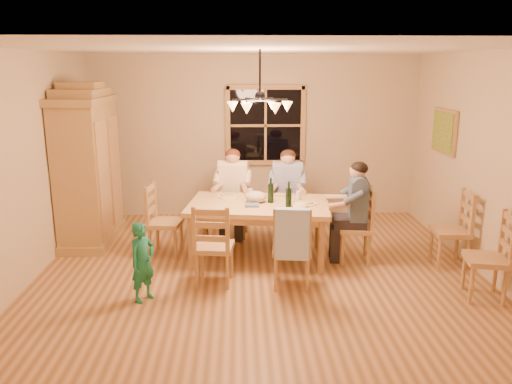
{
  "coord_description": "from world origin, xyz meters",
  "views": [
    {
      "loc": [
        -0.25,
        -5.89,
        2.5
      ],
      "look_at": [
        -0.04,
        0.1,
        1.0
      ],
      "focal_mm": 35.0,
      "sensor_mm": 36.0,
      "label": 1
    }
  ],
  "objects_px": {
    "chandelier": "(260,104)",
    "armoire": "(88,170)",
    "chair_far_right": "(287,218)",
    "child": "(143,262)",
    "chair_far_left": "(233,216)",
    "chair_end_left": "(166,233)",
    "chair_spare_front": "(484,272)",
    "adult_slate_man": "(357,199)",
    "dining_table": "(259,210)",
    "adult_woman": "(233,182)",
    "chair_spare_back": "(449,243)",
    "chair_end_right": "(355,239)",
    "wine_bottle_a": "(271,190)",
    "wine_bottle_b": "(289,194)",
    "chair_near_right": "(292,261)",
    "adult_plaid_man": "(287,183)",
    "chair_near_left": "(214,259)"
  },
  "relations": [
    {
      "from": "adult_woman",
      "to": "chair_spare_back",
      "type": "xyz_separation_m",
      "value": [
        2.79,
        -1.26,
        -0.54
      ]
    },
    {
      "from": "chair_end_left",
      "to": "wine_bottle_b",
      "type": "bearing_deg",
      "value": 85.21
    },
    {
      "from": "dining_table",
      "to": "chair_spare_back",
      "type": "distance_m",
      "value": 2.49
    },
    {
      "from": "armoire",
      "to": "adult_woman",
      "type": "xyz_separation_m",
      "value": [
        2.08,
        0.12,
        -0.22
      ]
    },
    {
      "from": "chair_far_right",
      "to": "chair_near_left",
      "type": "xyz_separation_m",
      "value": [
        -1.01,
        -1.61,
        0.0
      ]
    },
    {
      "from": "wine_bottle_b",
      "to": "child",
      "type": "bearing_deg",
      "value": -148.35
    },
    {
      "from": "chair_near_left",
      "to": "adult_woman",
      "type": "xyz_separation_m",
      "value": [
        0.21,
        1.71,
        0.54
      ]
    },
    {
      "from": "chair_spare_front",
      "to": "wine_bottle_b",
      "type": "bearing_deg",
      "value": 73.5
    },
    {
      "from": "armoire",
      "to": "dining_table",
      "type": "xyz_separation_m",
      "value": [
        2.43,
        -0.8,
        -0.4
      ]
    },
    {
      "from": "chair_far_right",
      "to": "child",
      "type": "relative_size",
      "value": 1.11
    },
    {
      "from": "chair_far_left",
      "to": "chair_end_right",
      "type": "bearing_deg",
      "value": 153.43
    },
    {
      "from": "adult_plaid_man",
      "to": "chair_spare_back",
      "type": "distance_m",
      "value": 2.36
    },
    {
      "from": "chandelier",
      "to": "wine_bottle_a",
      "type": "height_order",
      "value": "chandelier"
    },
    {
      "from": "chair_end_right",
      "to": "chair_spare_back",
      "type": "bearing_deg",
      "value": -92.24
    },
    {
      "from": "chair_near_left",
      "to": "adult_woman",
      "type": "distance_m",
      "value": 1.81
    },
    {
      "from": "chair_far_right",
      "to": "wine_bottle_b",
      "type": "distance_m",
      "value": 1.18
    },
    {
      "from": "chair_end_left",
      "to": "chair_spare_front",
      "type": "distance_m",
      "value": 3.98
    },
    {
      "from": "chair_end_left",
      "to": "chair_spare_front",
      "type": "bearing_deg",
      "value": 75.54
    },
    {
      "from": "adult_woman",
      "to": "child",
      "type": "height_order",
      "value": "adult_woman"
    },
    {
      "from": "chandelier",
      "to": "chair_spare_front",
      "type": "distance_m",
      "value": 3.14
    },
    {
      "from": "chandelier",
      "to": "chair_near_left",
      "type": "distance_m",
      "value": 1.89
    },
    {
      "from": "dining_table",
      "to": "adult_slate_man",
      "type": "bearing_deg",
      "value": -6.95
    },
    {
      "from": "wine_bottle_b",
      "to": "chair_spare_back",
      "type": "relative_size",
      "value": 0.33
    },
    {
      "from": "chair_far_right",
      "to": "adult_woman",
      "type": "relative_size",
      "value": 1.13
    },
    {
      "from": "chair_far_left",
      "to": "chair_end_left",
      "type": "bearing_deg",
      "value": 46.74
    },
    {
      "from": "chair_end_right",
      "to": "chair_near_left",
      "type": "bearing_deg",
      "value": 116.57
    },
    {
      "from": "dining_table",
      "to": "chair_near_right",
      "type": "height_order",
      "value": "chair_near_right"
    },
    {
      "from": "chair_spare_front",
      "to": "adult_slate_man",
      "type": "bearing_deg",
      "value": 57.73
    },
    {
      "from": "chair_near_right",
      "to": "adult_plaid_man",
      "type": "relative_size",
      "value": 1.13
    },
    {
      "from": "adult_plaid_man",
      "to": "chandelier",
      "type": "bearing_deg",
      "value": 76.67
    },
    {
      "from": "adult_plaid_man",
      "to": "wine_bottle_b",
      "type": "distance_m",
      "value": 1.01
    },
    {
      "from": "chandelier",
      "to": "chair_near_right",
      "type": "distance_m",
      "value": 1.87
    },
    {
      "from": "adult_woman",
      "to": "chair_spare_back",
      "type": "height_order",
      "value": "adult_woman"
    },
    {
      "from": "chair_near_left",
      "to": "adult_slate_man",
      "type": "distance_m",
      "value": 2.0
    },
    {
      "from": "dining_table",
      "to": "chair_end_right",
      "type": "height_order",
      "value": "chair_end_right"
    },
    {
      "from": "child",
      "to": "chair_far_left",
      "type": "bearing_deg",
      "value": 12.71
    },
    {
      "from": "chair_spare_front",
      "to": "chair_end_left",
      "type": "bearing_deg",
      "value": 80.34
    },
    {
      "from": "dining_table",
      "to": "chair_spare_front",
      "type": "distance_m",
      "value": 2.79
    },
    {
      "from": "adult_slate_man",
      "to": "child",
      "type": "height_order",
      "value": "adult_slate_man"
    },
    {
      "from": "chair_end_right",
      "to": "child",
      "type": "height_order",
      "value": "chair_end_right"
    },
    {
      "from": "chandelier",
      "to": "child",
      "type": "relative_size",
      "value": 0.86
    },
    {
      "from": "chair_near_left",
      "to": "chair_near_right",
      "type": "bearing_deg",
      "value": -0.0
    },
    {
      "from": "adult_plaid_man",
      "to": "wine_bottle_a",
      "type": "relative_size",
      "value": 2.65
    },
    {
      "from": "chair_near_right",
      "to": "chair_spare_back",
      "type": "xyz_separation_m",
      "value": [
        2.09,
        0.57,
        0.0
      ]
    },
    {
      "from": "armoire",
      "to": "chair_near_left",
      "type": "relative_size",
      "value": 2.32
    },
    {
      "from": "chandelier",
      "to": "adult_woman",
      "type": "bearing_deg",
      "value": 104.22
    },
    {
      "from": "wine_bottle_a",
      "to": "wine_bottle_b",
      "type": "bearing_deg",
      "value": -44.91
    },
    {
      "from": "chair_far_left",
      "to": "chair_far_right",
      "type": "relative_size",
      "value": 1.0
    },
    {
      "from": "armoire",
      "to": "chair_spare_back",
      "type": "distance_m",
      "value": 5.06
    },
    {
      "from": "chandelier",
      "to": "armoire",
      "type": "bearing_deg",
      "value": 152.97
    }
  ]
}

